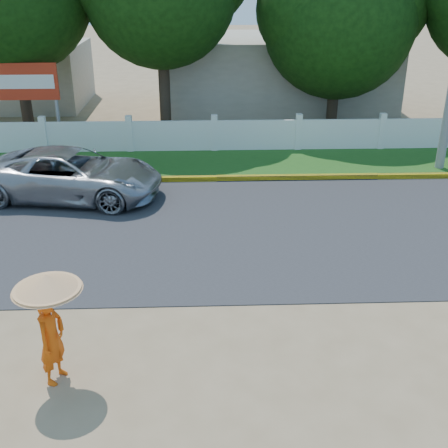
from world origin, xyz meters
name	(u,v)px	position (x,y,z in m)	size (l,w,h in m)	color
ground	(228,337)	(0.00, 0.00, 0.00)	(120.00, 120.00, 0.00)	#9E8460
road	(220,229)	(0.00, 4.50, 0.01)	(60.00, 7.00, 0.02)	#38383A
grass_verge	(215,163)	(0.00, 9.75, 0.01)	(60.00, 3.50, 0.03)	#2D601E
curb	(217,178)	(0.00, 8.05, 0.08)	(40.00, 0.18, 0.16)	yellow
fence	(214,136)	(0.00, 11.20, 0.55)	(40.00, 0.10, 1.10)	silver
building_near	(276,73)	(3.00, 18.00, 1.60)	(10.00, 6.00, 3.20)	#B7AD99
vehicle	(72,175)	(-4.11, 6.81, 0.70)	(2.33, 5.05, 1.40)	#9C9EA3
monk_with_parasol	(49,313)	(-2.76, -1.01, 1.24)	(1.04, 1.04, 1.90)	#DC4F0B
billboard	(23,86)	(-6.81, 12.30, 2.14)	(2.50, 0.13, 2.95)	gray
tree_row	(163,5)	(-1.79, 13.91, 4.74)	(30.24, 6.55, 8.28)	#473828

